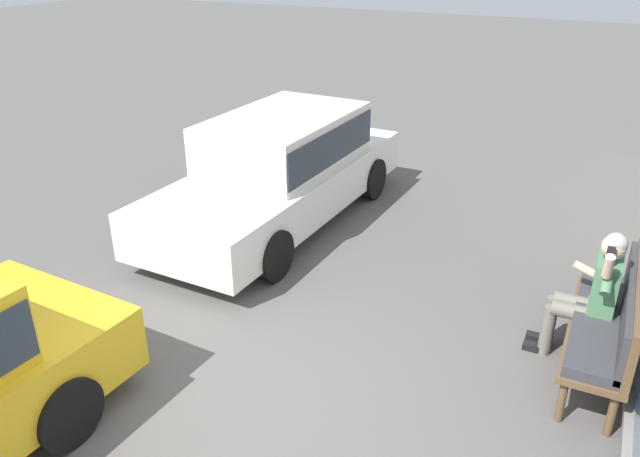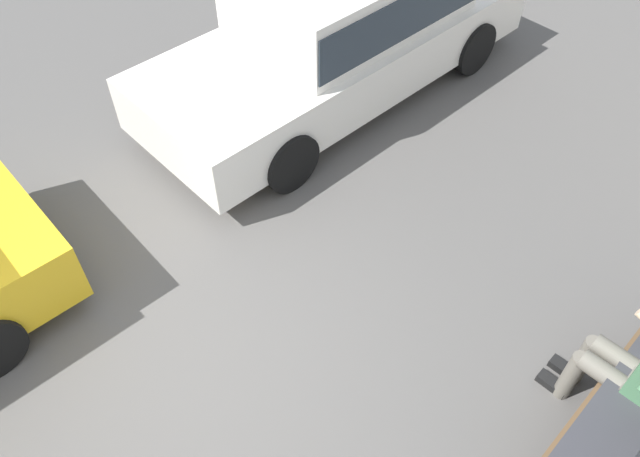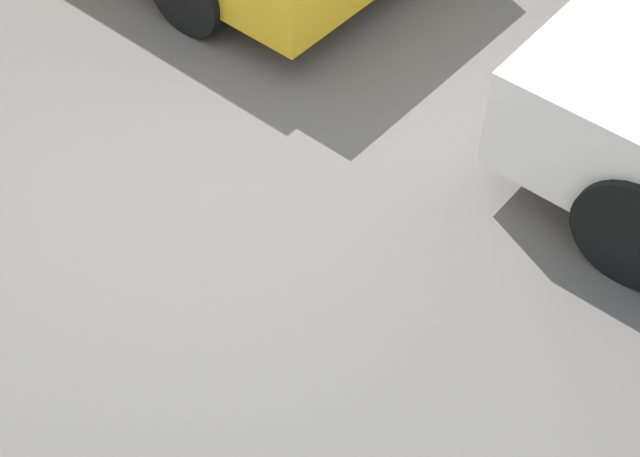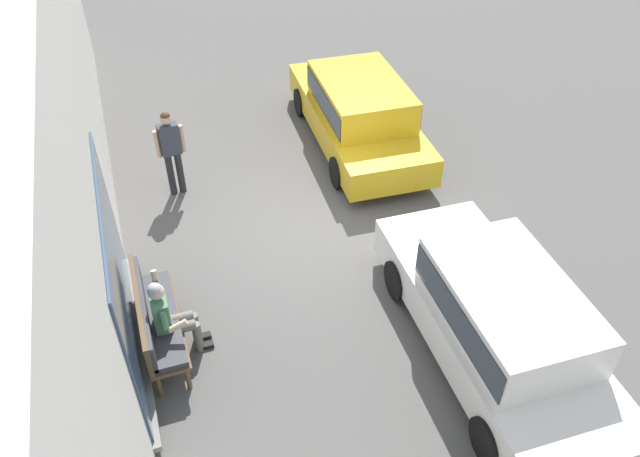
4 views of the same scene
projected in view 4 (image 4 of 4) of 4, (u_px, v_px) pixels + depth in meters
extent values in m
plane|color=#565451|center=(308.00, 227.00, 11.20)|extent=(60.00, 60.00, 0.00)
cube|color=beige|center=(75.00, 137.00, 8.71)|extent=(18.00, 0.40, 5.10)
cube|color=#385170|center=(120.00, 279.00, 8.11)|extent=(3.40, 0.03, 2.50)
cube|color=gray|center=(140.00, 342.00, 8.93)|extent=(3.60, 0.12, 0.10)
cylinder|color=brown|center=(143.00, 296.00, 9.58)|extent=(0.07, 0.07, 0.42)
cylinder|color=brown|center=(159.00, 385.00, 8.32)|extent=(0.07, 0.07, 0.42)
cylinder|color=brown|center=(169.00, 290.00, 9.68)|extent=(0.07, 0.07, 0.42)
cylinder|color=brown|center=(188.00, 377.00, 8.42)|extent=(0.07, 0.07, 0.42)
cube|color=brown|center=(162.00, 323.00, 8.84)|extent=(1.90, 0.55, 0.06)
cube|color=#38383D|center=(161.00, 319.00, 8.79)|extent=(1.84, 0.49, 0.10)
cube|color=brown|center=(141.00, 312.00, 8.59)|extent=(1.90, 0.07, 0.55)
cube|color=#38383D|center=(145.00, 311.00, 8.60)|extent=(1.84, 0.06, 0.47)
cylinder|color=#6B665B|center=(178.00, 319.00, 8.80)|extent=(0.15, 0.42, 0.15)
cylinder|color=#6B665B|center=(196.00, 328.00, 9.02)|extent=(0.12, 0.12, 0.53)
cube|color=black|center=(203.00, 337.00, 9.19)|extent=(0.10, 0.24, 0.07)
cylinder|color=#6B665B|center=(181.00, 328.00, 8.67)|extent=(0.15, 0.42, 0.15)
cylinder|color=#6B665B|center=(198.00, 337.00, 8.89)|extent=(0.12, 0.12, 0.53)
cube|color=black|center=(205.00, 346.00, 9.06)|extent=(0.10, 0.24, 0.07)
cube|color=#6B665B|center=(164.00, 327.00, 8.68)|extent=(0.34, 0.24, 0.14)
cube|color=#4C7F56|center=(161.00, 313.00, 8.50)|extent=(0.38, 0.22, 0.56)
sphere|color=beige|center=(156.00, 292.00, 8.23)|extent=(0.22, 0.22, 0.22)
sphere|color=#B7B2AD|center=(155.00, 290.00, 8.21)|extent=(0.20, 0.20, 0.20)
cylinder|color=#4C7F56|center=(164.00, 320.00, 8.26)|extent=(0.20, 0.10, 0.28)
cylinder|color=beige|center=(178.00, 326.00, 8.34)|extent=(0.08, 0.27, 0.17)
cylinder|color=#4C7F56|center=(157.00, 292.00, 8.56)|extent=(0.25, 0.10, 0.22)
cylinder|color=beige|center=(155.00, 279.00, 8.50)|extent=(0.16, 0.08, 0.25)
cube|color=#232328|center=(156.00, 285.00, 8.35)|extent=(0.02, 0.07, 0.15)
cube|color=white|center=(492.00, 327.00, 8.67)|extent=(4.75, 1.89, 0.61)
cube|color=white|center=(508.00, 304.00, 8.12)|extent=(2.49, 1.60, 0.69)
cube|color=#28333D|center=(508.00, 304.00, 8.12)|extent=(2.44, 1.63, 0.48)
cylinder|color=black|center=(397.00, 280.00, 9.70)|extent=(0.64, 0.20, 0.64)
cylinder|color=black|center=(491.00, 259.00, 10.07)|extent=(0.64, 0.20, 0.64)
cylinder|color=black|center=(488.00, 441.00, 7.57)|extent=(0.64, 0.20, 0.64)
cylinder|color=black|center=(603.00, 407.00, 7.93)|extent=(0.64, 0.20, 0.64)
cube|color=gold|center=(357.00, 120.00, 13.07)|extent=(4.75, 2.06, 0.59)
cube|color=gold|center=(361.00, 97.00, 12.53)|extent=(2.51, 1.72, 0.67)
cube|color=#28333D|center=(361.00, 97.00, 12.53)|extent=(2.46, 1.75, 0.47)
cylinder|color=black|center=(301.00, 102.00, 14.10)|extent=(0.63, 0.22, 0.62)
cylinder|color=black|center=(372.00, 92.00, 14.45)|extent=(0.63, 0.22, 0.62)
cylinder|color=black|center=(338.00, 172.00, 11.96)|extent=(0.63, 0.22, 0.62)
cylinder|color=black|center=(421.00, 159.00, 12.32)|extent=(0.63, 0.22, 0.62)
cylinder|color=#232326|center=(180.00, 172.00, 11.75)|extent=(0.13, 0.13, 0.88)
cylinder|color=#232326|center=(171.00, 174.00, 11.69)|extent=(0.13, 0.13, 0.88)
cube|color=#333842|center=(169.00, 139.00, 11.24)|extent=(0.24, 0.38, 0.60)
cylinder|color=tan|center=(182.00, 138.00, 11.35)|extent=(0.09, 0.09, 0.54)
cylinder|color=tan|center=(157.00, 144.00, 11.19)|extent=(0.09, 0.09, 0.54)
sphere|color=tan|center=(166.00, 119.00, 10.97)|extent=(0.21, 0.21, 0.21)
sphere|color=#4C331E|center=(165.00, 117.00, 10.95)|extent=(0.19, 0.19, 0.19)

